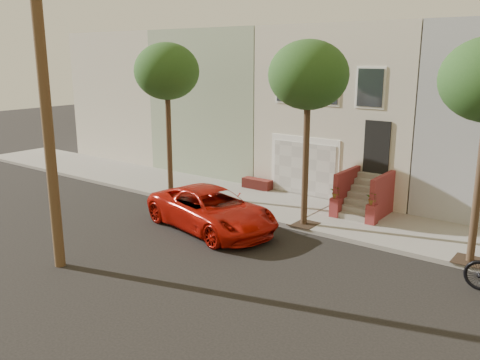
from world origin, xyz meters
The scene contains 6 objects.
ground centered at (0.00, 0.00, 0.00)m, with size 90.00×90.00×0.00m, color black.
sidewalk centered at (0.00, 5.35, 0.07)m, with size 40.00×3.70×0.15m, color gray.
house_row centered at (0.00, 11.19, 3.64)m, with size 33.10×11.70×7.00m.
tree_left centered at (-5.50, 3.90, 5.26)m, with size 2.70×2.57×6.30m.
tree_mid centered at (1.00, 3.90, 5.26)m, with size 2.70×2.57×6.30m.
pickup_truck centered at (-1.50, 1.84, 0.72)m, with size 2.40×5.21×1.45m, color #B41208.
Camera 1 is at (9.33, -10.96, 5.92)m, focal length 37.79 mm.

